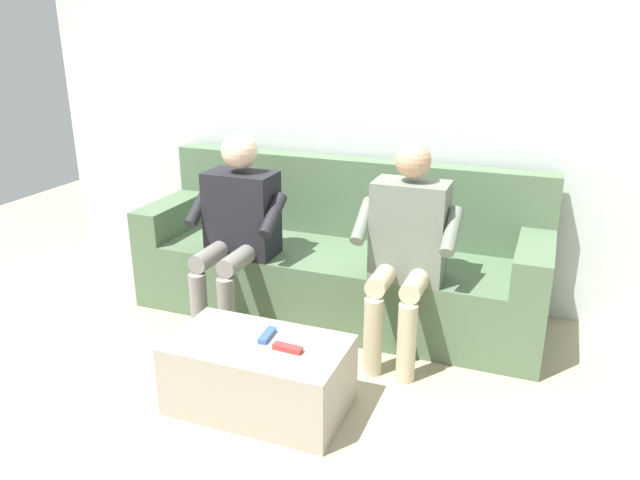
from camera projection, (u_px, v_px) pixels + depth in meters
name	position (u px, v px, depth m)	size (l,w,h in m)	color
ground_plane	(294.00, 364.00, 3.36)	(8.00, 8.00, 0.00)	tan
back_wall	(362.00, 114.00, 3.96)	(4.72, 0.06, 2.41)	silver
couch	(339.00, 265.00, 3.89)	(2.52, 0.76, 0.94)	#516B4C
coffee_table	(259.00, 375.00, 2.94)	(0.84, 0.48, 0.35)	#A89E8E
person_left_seated	(406.00, 241.00, 3.27)	(0.55, 0.50, 1.19)	slate
person_right_seated	(237.00, 221.00, 3.62)	(0.56, 0.56, 1.17)	black
remote_blue	(267.00, 335.00, 2.92)	(0.14, 0.04, 0.03)	#3860B7
remote_red	(288.00, 348.00, 2.80)	(0.14, 0.04, 0.03)	#B73333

